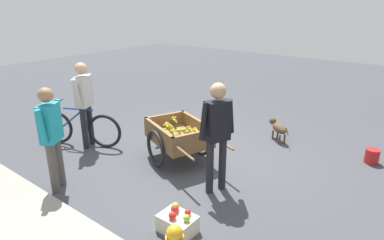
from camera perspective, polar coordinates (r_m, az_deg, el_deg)
ground_plane at (r=5.89m, az=1.50°, el=-6.94°), size 24.00×24.00×0.00m
fruit_cart at (r=5.74m, az=-2.28°, el=-2.85°), size 1.81×1.32×0.72m
vendor_person at (r=4.64m, az=4.30°, el=-1.49°), size 0.31×0.57×1.62m
bicycle at (r=6.70m, az=-18.50°, el=-1.31°), size 1.53×0.79×0.85m
cyclist_person at (r=6.44m, az=-17.92°, el=3.64°), size 0.33×0.56×1.61m
dog at (r=6.82m, az=14.50°, el=-1.27°), size 0.57×0.43×0.40m
plastic_bucket at (r=6.54m, az=28.34°, el=-5.42°), size 0.23×0.23×0.25m
apple_crate at (r=4.21m, az=-2.47°, el=-17.04°), size 0.44×0.32×0.32m
bystander_person at (r=5.09m, az=-22.92°, el=-1.72°), size 0.35×0.52×1.54m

